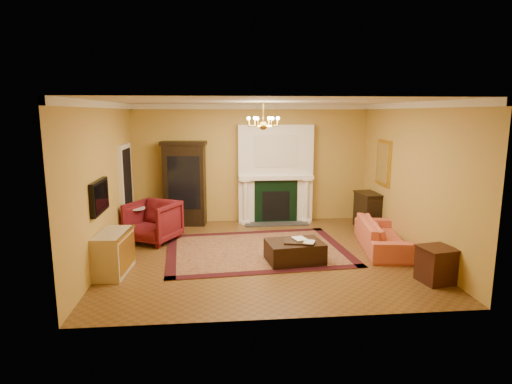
{
  "coord_description": "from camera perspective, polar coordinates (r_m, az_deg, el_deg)",
  "views": [
    {
      "loc": [
        -0.91,
        -8.16,
        2.8
      ],
      "look_at": [
        -0.11,
        0.3,
        1.22
      ],
      "focal_mm": 30.0,
      "sensor_mm": 36.0,
      "label": 1
    }
  ],
  "objects": [
    {
      "name": "chandelier",
      "position": [
        8.21,
        0.98,
        9.22
      ],
      "size": [
        0.63,
        0.55,
        0.53
      ],
      "color": "gold",
      "rests_on": "ceiling"
    },
    {
      "name": "pedestal_table",
      "position": [
        9.93,
        -15.65,
        -3.72
      ],
      "size": [
        0.4,
        0.4,
        0.72
      ],
      "color": "black",
      "rests_on": "floor"
    },
    {
      "name": "floor",
      "position": [
        8.68,
        0.92,
        -8.34
      ],
      "size": [
        6.0,
        5.5,
        0.02
      ],
      "primitive_type": "cube",
      "color": "brown",
      "rests_on": "ground"
    },
    {
      "name": "end_table",
      "position": [
        7.82,
        22.89,
        -9.03
      ],
      "size": [
        0.58,
        0.58,
        0.57
      ],
      "primitive_type": "cube",
      "rotation": [
        0.0,
        0.0,
        0.19
      ],
      "color": "black",
      "rests_on": "floor"
    },
    {
      "name": "doorway",
      "position": [
        10.22,
        -16.85,
        0.22
      ],
      "size": [
        0.08,
        1.05,
        2.1
      ],
      "color": "silver",
      "rests_on": "wall_left"
    },
    {
      "name": "console_table",
      "position": [
        10.82,
        14.7,
        -2.48
      ],
      "size": [
        0.51,
        0.8,
        0.85
      ],
      "primitive_type": "cube",
      "rotation": [
        0.0,
        0.0,
        0.1
      ],
      "color": "black",
      "rests_on": "floor"
    },
    {
      "name": "china_cabinet",
      "position": [
        10.83,
        -9.47,
        0.88
      ],
      "size": [
        1.05,
        0.57,
        2.01
      ],
      "primitive_type": "cube",
      "rotation": [
        0.0,
        0.0,
        -0.11
      ],
      "color": "black",
      "rests_on": "floor"
    },
    {
      "name": "ceiling",
      "position": [
        8.21,
        0.99,
        12.03
      ],
      "size": [
        6.0,
        5.5,
        0.02
      ],
      "primitive_type": "cube",
      "color": "silver",
      "rests_on": "wall_back"
    },
    {
      "name": "wall_front",
      "position": [
        5.63,
        4.05,
        -2.82
      ],
      "size": [
        6.0,
        0.02,
        3.0
      ],
      "primitive_type": "cube",
      "color": "#C48E46",
      "rests_on": "floor"
    },
    {
      "name": "oriental_rug",
      "position": [
        8.91,
        0.09,
        -7.71
      ],
      "size": [
        3.87,
        3.03,
        0.01
      ],
      "primitive_type": "cube",
      "rotation": [
        0.0,
        0.0,
        0.08
      ],
      "color": "#430E0E",
      "rests_on": "floor"
    },
    {
      "name": "fireplace",
      "position": [
        10.95,
        2.59,
        2.12
      ],
      "size": [
        1.9,
        0.7,
        2.5
      ],
      "color": "white",
      "rests_on": "wall_back"
    },
    {
      "name": "wall_back",
      "position": [
        11.03,
        -0.63,
        3.79
      ],
      "size": [
        6.0,
        0.02,
        3.0
      ],
      "primitive_type": "cube",
      "color": "#C48E46",
      "rests_on": "floor"
    },
    {
      "name": "commode",
      "position": [
        7.99,
        -18.47,
        -7.7
      ],
      "size": [
        0.55,
        1.03,
        0.74
      ],
      "primitive_type": "cube",
      "rotation": [
        0.0,
        0.0,
        -0.08
      ],
      "color": "#BDAB8A",
      "rests_on": "floor"
    },
    {
      "name": "crown_molding",
      "position": [
        9.16,
        0.31,
        11.44
      ],
      "size": [
        6.0,
        5.5,
        0.12
      ],
      "color": "white",
      "rests_on": "ceiling"
    },
    {
      "name": "leather_ottoman",
      "position": [
        8.21,
        5.17,
        -7.88
      ],
      "size": [
        1.12,
        0.88,
        0.39
      ],
      "primitive_type": "cube",
      "rotation": [
        0.0,
        0.0,
        0.13
      ],
      "color": "black",
      "rests_on": "oriental_rug"
    },
    {
      "name": "book_b",
      "position": [
        7.98,
        6.45,
        -5.77
      ],
      "size": [
        0.18,
        0.09,
        0.26
      ],
      "primitive_type": "imported",
      "rotation": [
        0.0,
        0.0,
        -0.39
      ],
      "color": "gray",
      "rests_on": "ottoman_tray"
    },
    {
      "name": "gilt_mirror",
      "position": [
        10.38,
        16.62,
        3.76
      ],
      "size": [
        0.06,
        0.76,
        1.05
      ],
      "color": "gold",
      "rests_on": "wall_right"
    },
    {
      "name": "topiary_right",
      "position": [
        10.96,
        5.26,
        3.62
      ],
      "size": [
        0.17,
        0.17,
        0.46
      ],
      "color": "tan",
      "rests_on": "fireplace"
    },
    {
      "name": "wall_left",
      "position": [
        8.52,
        -19.6,
        1.17
      ],
      "size": [
        0.02,
        5.5,
        3.0
      ],
      "primitive_type": "cube",
      "color": "#C48E46",
      "rests_on": "floor"
    },
    {
      "name": "wall_right",
      "position": [
        9.14,
        20.06,
        1.74
      ],
      "size": [
        0.02,
        5.5,
        3.0
      ],
      "primitive_type": "cube",
      "color": "#C48E46",
      "rests_on": "floor"
    },
    {
      "name": "coral_sofa",
      "position": [
        9.24,
        16.52,
        -4.94
      ],
      "size": [
        0.91,
        2.12,
        0.8
      ],
      "primitive_type": "imported",
      "rotation": [
        0.0,
        0.0,
        1.42
      ],
      "color": "#CC6240",
      "rests_on": "floor"
    },
    {
      "name": "ottoman_tray",
      "position": [
        8.1,
        5.57,
        -6.6
      ],
      "size": [
        0.57,
        0.49,
        0.03
      ],
      "primitive_type": "cube",
      "rotation": [
        0.0,
        0.0,
        -0.24
      ],
      "color": "black",
      "rests_on": "leather_ottoman"
    },
    {
      "name": "book_a",
      "position": [
        8.08,
        5.15,
        -5.4
      ],
      "size": [
        0.22,
        0.09,
        0.3
      ],
      "primitive_type": "imported",
      "rotation": [
        0.0,
        0.0,
        0.27
      ],
      "color": "gray",
      "rests_on": "ottoman_tray"
    },
    {
      "name": "wingback_armchair",
      "position": [
        9.61,
        -13.58,
        -3.62
      ],
      "size": [
        1.27,
        1.25,
        0.99
      ],
      "primitive_type": "imported",
      "rotation": [
        0.0,
        0.0,
        -0.49
      ],
      "color": "maroon",
      "rests_on": "floor"
    },
    {
      "name": "topiary_left",
      "position": [
        10.8,
        -1.48,
        3.4
      ],
      "size": [
        0.15,
        0.15,
        0.41
      ],
      "color": "tan",
      "rests_on": "fireplace"
    },
    {
      "name": "tv_panel",
      "position": [
        7.96,
        -20.12,
        -0.58
      ],
      "size": [
        0.09,
        0.95,
        0.58
      ],
      "color": "black",
      "rests_on": "wall_left"
    }
  ]
}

